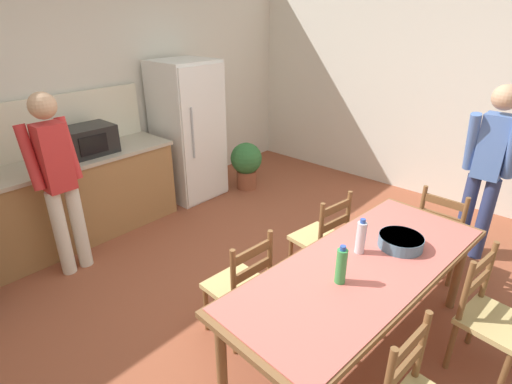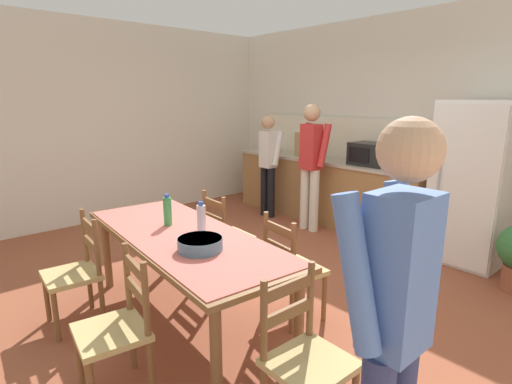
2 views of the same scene
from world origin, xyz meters
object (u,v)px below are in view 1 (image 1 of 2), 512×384
(bottle_off_centre, at_px, (361,237))
(potted_plant, at_px, (246,162))
(chair_side_far_left, at_px, (240,286))
(refrigerator, at_px, (188,131))
(chair_side_near_right, at_px, (490,318))
(person_at_counter, at_px, (58,177))
(person_by_table, at_px, (488,166))
(chair_head_end, at_px, (442,233))
(serving_bowl, at_px, (401,241))
(bottle_near_centre, at_px, (341,266))
(microwave, at_px, (89,140))
(chair_side_far_right, at_px, (321,239))
(dining_table, at_px, (362,273))

(bottle_off_centre, xyz_separation_m, potted_plant, (1.55, 2.55, -0.50))
(bottle_off_centre, xyz_separation_m, chair_side_far_left, (-0.56, 0.66, -0.44))
(chair_side_far_left, bearing_deg, refrigerator, -117.93)
(chair_side_near_right, distance_m, person_at_counter, 3.63)
(person_at_counter, xyz_separation_m, person_by_table, (2.85, -2.83, 0.01))
(bottle_off_centre, distance_m, chair_side_far_left, 0.97)
(potted_plant, bearing_deg, chair_head_end, -95.58)
(serving_bowl, height_order, chair_head_end, chair_head_end)
(refrigerator, relative_size, bottle_near_centre, 6.64)
(potted_plant, bearing_deg, person_at_counter, -178.42)
(person_at_counter, bearing_deg, serving_bowl, -154.42)
(microwave, height_order, bottle_off_centre, microwave)
(chair_side_far_right, relative_size, chair_side_near_right, 1.00)
(chair_head_end, height_order, person_at_counter, person_at_counter)
(chair_head_end, bearing_deg, potted_plant, -4.22)
(bottle_near_centre, height_order, serving_bowl, bottle_near_centre)
(chair_side_far_right, xyz_separation_m, chair_head_end, (0.84, -0.79, 0.00))
(chair_head_end, distance_m, person_by_table, 0.79)
(chair_side_far_right, height_order, person_by_table, person_by_table)
(bottle_near_centre, bearing_deg, potted_plant, 53.48)
(serving_bowl, height_order, chair_side_far_right, chair_side_far_right)
(bottle_near_centre, relative_size, chair_head_end, 0.30)
(person_by_table, bearing_deg, potted_plant, -83.83)
(bottle_near_centre, xyz_separation_m, serving_bowl, (0.66, -0.12, -0.07))
(person_by_table, distance_m, potted_plant, 2.97)
(chair_side_near_right, distance_m, chair_side_far_left, 1.74)
(bottle_near_centre, relative_size, person_at_counter, 0.16)
(bottle_off_centre, xyz_separation_m, chair_side_far_right, (0.43, 0.58, -0.44))
(microwave, height_order, person_by_table, person_by_table)
(dining_table, relative_size, potted_plant, 3.42)
(chair_side_far_left, height_order, person_at_counter, person_at_counter)
(bottle_near_centre, xyz_separation_m, chair_head_end, (1.67, -0.14, -0.44))
(person_at_counter, distance_m, person_by_table, 4.01)
(dining_table, height_order, bottle_off_centre, bottle_off_centre)
(person_by_table, relative_size, potted_plant, 2.63)
(person_by_table, bearing_deg, chair_head_end, -13.41)
(refrigerator, distance_m, serving_bowl, 3.23)
(chair_side_far_right, height_order, chair_side_far_left, same)
(chair_side_far_left, xyz_separation_m, potted_plant, (2.11, 1.89, -0.06))
(refrigerator, xyz_separation_m, bottle_near_centre, (-1.29, -3.05, -0.01))
(chair_side_near_right, bearing_deg, chair_side_far_left, 128.11)
(bottle_off_centre, distance_m, chair_side_far_right, 0.85)
(refrigerator, height_order, bottle_off_centre, refrigerator)
(dining_table, bearing_deg, chair_head_end, -4.68)
(chair_side_far_right, bearing_deg, potted_plant, -111.47)
(bottle_off_centre, height_order, potted_plant, bottle_off_centre)
(serving_bowl, relative_size, person_by_table, 0.18)
(bottle_off_centre, relative_size, serving_bowl, 0.84)
(microwave, xyz_separation_m, chair_side_near_right, (0.75, -3.85, -0.64))
(microwave, height_order, potted_plant, microwave)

